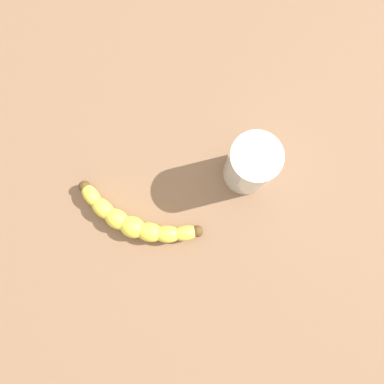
% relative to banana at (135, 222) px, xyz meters
% --- Properties ---
extents(wooden_tabletop, '(1.20, 1.20, 0.03)m').
position_rel_banana_xyz_m(wooden_tabletop, '(-0.06, 0.14, -0.03)').
color(wooden_tabletop, brown).
rests_on(wooden_tabletop, ground).
extents(banana, '(0.21, 0.08, 0.03)m').
position_rel_banana_xyz_m(banana, '(0.00, 0.00, 0.00)').
color(banana, yellow).
rests_on(banana, wooden_tabletop).
extents(smoothie_glass, '(0.07, 0.07, 0.12)m').
position_rel_banana_xyz_m(smoothie_glass, '(0.10, 0.17, 0.04)').
color(smoothie_glass, silver).
rests_on(smoothie_glass, wooden_tabletop).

